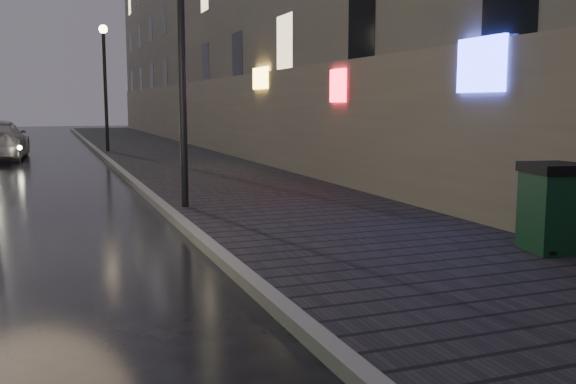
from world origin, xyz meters
The scene contains 7 objects.
ground centered at (0.00, 0.00, 0.00)m, with size 120.00×120.00×0.00m, color black.
sidewalk centered at (3.90, 21.00, 0.07)m, with size 4.60×58.00×0.15m, color black.
curb centered at (1.50, 21.00, 0.07)m, with size 0.20×58.00×0.15m, color slate.
building_near centered at (7.10, 25.00, 6.50)m, with size 1.80×50.00×13.00m, color #605B54.
lamp_near centered at (1.85, 6.00, 3.49)m, with size 0.36×0.36×5.28m.
lamp_far centered at (1.85, 22.00, 3.49)m, with size 0.36×0.36×5.28m.
trash_bin centered at (5.80, 0.38, 0.77)m, with size 0.94×0.94×1.21m.
Camera 1 is at (-0.70, -6.40, 2.16)m, focal length 40.00 mm.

